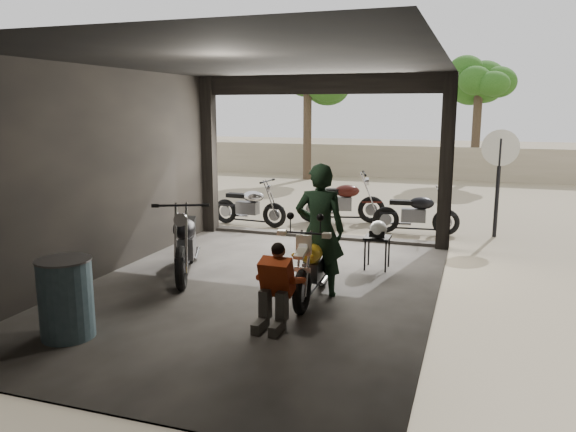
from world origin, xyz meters
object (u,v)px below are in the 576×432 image
Objects in this scene: outside_bike_b at (342,198)px; rider at (320,231)px; oil_drum at (66,300)px; sign_post at (499,166)px; main_bike at (313,262)px; outside_bike_a at (249,202)px; helmet at (378,229)px; outside_bike_c at (416,209)px; stool at (377,241)px; mechanic at (274,289)px; left_bike at (186,237)px.

rider is at bearing 174.68° from outside_bike_b.
sign_post is at bearing 56.04° from oil_drum.
main_bike is 5.05m from outside_bike_a.
outside_bike_a reaches higher than helmet.
outside_bike_a is at bearing 93.97° from oil_drum.
oil_drum is at bearing -103.94° from helmet.
outside_bike_c is 2.78× the size of stool.
mechanic is 1.77× the size of stool.
rider is at bearing -141.01° from outside_bike_a.
rider reaches higher than mechanic.
outside_bike_b is 5.78× the size of helmet.
mechanic is at bearing -99.90° from main_bike.
outside_bike_b reaches higher than outside_bike_a.
mechanic is 2.94m from stool.
stool is at bearing 168.63° from outside_bike_c.
sign_post is at bearing 82.47° from helmet.
main_bike is 1.16m from mechanic.
outside_bike_a is at bearing 89.51° from outside_bike_c.
sign_post is (1.87, 3.11, 0.97)m from stool.
outside_bike_b is (1.33, 4.82, -0.04)m from left_bike.
left_bike is 3.04m from helmet.
outside_bike_c is at bearing -126.19° from outside_bike_b.
left_bike is 1.98× the size of oil_drum.
rider reaches higher than outside_bike_a.
outside_bike_b is 0.92× the size of rider.
oil_drum is at bearing 153.90° from outside_bike_b.
outside_bike_b reaches higher than oil_drum.
mechanic is (2.56, -5.41, -0.03)m from outside_bike_a.
sign_post is (3.29, -0.42, 0.87)m from outside_bike_b.
sign_post is (1.56, 0.25, 0.93)m from outside_bike_c.
rider is 1.90× the size of mechanic.
left_bike is 5.00m from outside_bike_b.
main_bike is 0.86× the size of rider.
outside_bike_c is at bearing 83.89° from stool.
sign_post is (5.16, 0.55, 0.92)m from outside_bike_a.
left_bike is at bearing 166.95° from main_bike.
outside_bike_b is at bearing 79.17° from oil_drum.
mechanic is at bearing -82.25° from helmet.
mechanic is (2.02, -1.56, -0.13)m from left_bike.
left_bike is at bearing -133.16° from helmet.
outside_bike_b is at bearing 162.04° from sign_post.
outside_bike_a is 6.46m from oil_drum.
outside_bike_b reaches higher than main_bike.
left_bike is 0.98× the size of rider.
outside_bike_a is (-0.53, 3.85, -0.10)m from left_bike.
oil_drum is (-2.26, -2.18, -0.07)m from main_bike.
left_bike is 1.87× the size of mechanic.
main_bike is 2.22m from left_bike.
outside_bike_c reaches higher than stool.
helmet is at bearing -123.22° from outside_bike_a.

